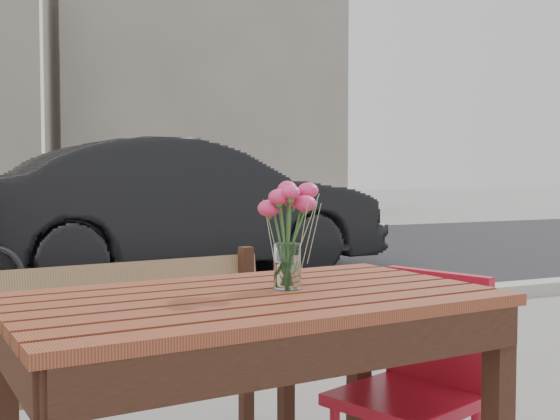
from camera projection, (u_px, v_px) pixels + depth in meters
name	position (u px, v px, depth m)	size (l,w,h in m)	color
street	(20.00, 291.00, 6.63)	(30.00, 8.12, 0.12)	black
main_table	(253.00, 341.00, 1.93)	(1.37, 0.88, 0.81)	#5D2C18
main_bench	(101.00, 346.00, 2.51)	(1.42, 0.56, 0.86)	olive
red_chair	(419.00, 377.00, 2.32)	(0.51, 0.51, 0.81)	#A81426
main_vase	(287.00, 222.00, 2.00)	(0.17, 0.17, 0.31)	white
parked_car	(182.00, 208.00, 7.81)	(1.59, 4.55, 1.50)	black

